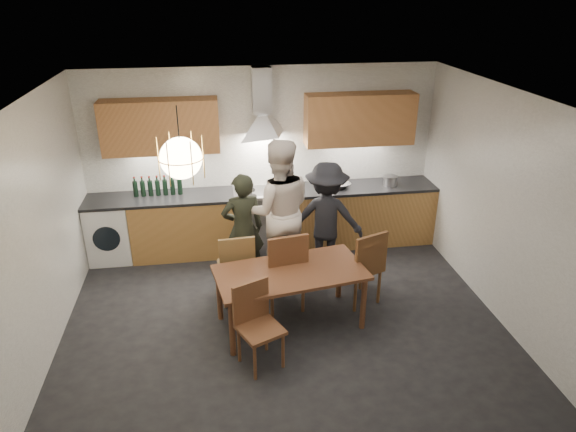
{
  "coord_description": "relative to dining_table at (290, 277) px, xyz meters",
  "views": [
    {
      "loc": [
        -0.69,
        -4.83,
        3.61
      ],
      "look_at": [
        0.1,
        0.4,
        1.2
      ],
      "focal_mm": 32.0,
      "sensor_mm": 36.0,
      "label": 1
    }
  ],
  "objects": [
    {
      "name": "wall_fixtures",
      "position": [
        -0.07,
        2.03,
        1.26
      ],
      "size": [
        4.3,
        0.54,
        1.1
      ],
      "color": "tan",
      "rests_on": "ground"
    },
    {
      "name": "chair_front",
      "position": [
        -0.44,
        -0.58,
        -0.1
      ],
      "size": [
        0.54,
        0.54,
        0.9
      ],
      "rotation": [
        0.0,
        0.0,
        0.43
      ],
      "color": "brown",
      "rests_on": "ground"
    },
    {
      "name": "person_left",
      "position": [
        -0.45,
        1.05,
        0.13
      ],
      "size": [
        0.59,
        0.43,
        1.49
      ],
      "primitive_type": "imported",
      "rotation": [
        0.0,
        0.0,
        3.29
      ],
      "color": "black",
      "rests_on": "ground"
    },
    {
      "name": "chair_back_left",
      "position": [
        -0.57,
        0.52,
        -0.08
      ],
      "size": [
        0.45,
        0.45,
        0.93
      ],
      "rotation": [
        0.0,
        0.0,
        3.22
      ],
      "color": "brown",
      "rests_on": "ground"
    },
    {
      "name": "dining_table",
      "position": [
        0.0,
        0.0,
        0.0
      ],
      "size": [
        1.76,
        1.09,
        0.7
      ],
      "rotation": [
        0.0,
        0.0,
        0.17
      ],
      "color": "brown",
      "rests_on": "ground"
    },
    {
      "name": "mixing_bowl",
      "position": [
        1.01,
        1.91,
        0.32
      ],
      "size": [
        0.4,
        0.4,
        0.08
      ],
      "primitive_type": "imported",
      "rotation": [
        0.0,
        0.0,
        0.4
      ],
      "color": "#B7B7BB",
      "rests_on": "counter_run"
    },
    {
      "name": "person_right",
      "position": [
        0.66,
        1.17,
        0.15
      ],
      "size": [
        1.1,
        0.79,
        1.54
      ],
      "primitive_type": "imported",
      "rotation": [
        0.0,
        0.0,
        2.9
      ],
      "color": "black",
      "rests_on": "ground"
    },
    {
      "name": "range_stove",
      "position": [
        -0.07,
        1.91,
        -0.17
      ],
      "size": [
        0.9,
        0.6,
        0.92
      ],
      "color": "silver",
      "rests_on": "ground"
    },
    {
      "name": "pendant_lamp",
      "position": [
        -1.07,
        -0.13,
        1.48
      ],
      "size": [
        0.43,
        0.43,
        0.7
      ],
      "color": "black",
      "rests_on": "ground"
    },
    {
      "name": "chair_back_mid",
      "position": [
        -0.02,
        0.27,
        -0.02
      ],
      "size": [
        0.55,
        0.55,
        1.05
      ],
      "rotation": [
        0.0,
        0.0,
        3.31
      ],
      "color": "brown",
      "rests_on": "ground"
    },
    {
      "name": "ground",
      "position": [
        -0.07,
        -0.03,
        -0.62
      ],
      "size": [
        5.0,
        5.0,
        0.0
      ],
      "primitive_type": "plane",
      "color": "black",
      "rests_on": "ground"
    },
    {
      "name": "wine_bottles",
      "position": [
        -1.56,
        1.99,
        0.43
      ],
      "size": [
        0.67,
        0.07,
        0.28
      ],
      "color": "black",
      "rests_on": "counter_run"
    },
    {
      "name": "room_shell",
      "position": [
        -0.07,
        -0.03,
        1.09
      ],
      "size": [
        5.02,
        4.52,
        2.61
      ],
      "color": "white",
      "rests_on": "ground"
    },
    {
      "name": "person_mid",
      "position": [
        0.01,
        1.1,
        0.33
      ],
      "size": [
        0.94,
        0.75,
        1.89
      ],
      "primitive_type": "imported",
      "rotation": [
        0.0,
        0.0,
        3.11
      ],
      "color": "beige",
      "rests_on": "ground"
    },
    {
      "name": "stock_pot",
      "position": [
        1.77,
        1.88,
        0.35
      ],
      "size": [
        0.26,
        0.26,
        0.14
      ],
      "primitive_type": "cylinder",
      "rotation": [
        0.0,
        0.0,
        0.4
      ],
      "color": "#BBBABE",
      "rests_on": "counter_run"
    },
    {
      "name": "counter_run",
      "position": [
        -0.05,
        1.92,
        -0.17
      ],
      "size": [
        5.0,
        0.62,
        0.9
      ],
      "color": "tan",
      "rests_on": "ground"
    },
    {
      "name": "chair_back_right",
      "position": [
        0.94,
        0.27,
        -0.05
      ],
      "size": [
        0.58,
        0.58,
        0.98
      ],
      "rotation": [
        0.0,
        0.0,
        3.52
      ],
      "color": "brown",
      "rests_on": "ground"
    }
  ]
}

